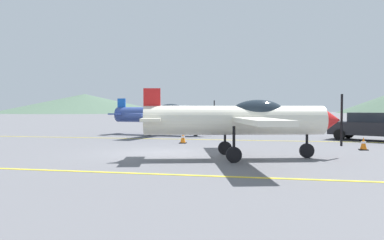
{
  "coord_description": "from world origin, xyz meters",
  "views": [
    {
      "loc": [
        4.25,
        -14.42,
        1.85
      ],
      "look_at": [
        0.24,
        6.0,
        1.2
      ],
      "focal_mm": 34.38,
      "sensor_mm": 36.0,
      "label": 1
    }
  ],
  "objects_px": {
    "airplane_near": "(242,119)",
    "traffic_cone_side": "(183,138)",
    "car_sedan": "(370,126)",
    "traffic_cone_front": "(364,144)",
    "airplane_mid": "(163,114)"
  },
  "relations": [
    {
      "from": "airplane_near",
      "to": "traffic_cone_side",
      "type": "height_order",
      "value": "airplane_near"
    },
    {
      "from": "airplane_near",
      "to": "traffic_cone_side",
      "type": "relative_size",
      "value": 14.56
    },
    {
      "from": "traffic_cone_front",
      "to": "traffic_cone_side",
      "type": "xyz_separation_m",
      "value": [
        -8.59,
        1.58,
        0.0
      ]
    },
    {
      "from": "airplane_near",
      "to": "traffic_cone_front",
      "type": "height_order",
      "value": "airplane_near"
    },
    {
      "from": "airplane_mid",
      "to": "traffic_cone_side",
      "type": "bearing_deg",
      "value": -64.62
    },
    {
      "from": "airplane_near",
      "to": "traffic_cone_front",
      "type": "bearing_deg",
      "value": 36.53
    },
    {
      "from": "airplane_near",
      "to": "airplane_mid",
      "type": "bearing_deg",
      "value": 118.96
    },
    {
      "from": "car_sedan",
      "to": "airplane_near",
      "type": "bearing_deg",
      "value": -126.84
    },
    {
      "from": "airplane_mid",
      "to": "traffic_cone_front",
      "type": "relative_size",
      "value": 14.66
    },
    {
      "from": "car_sedan",
      "to": "traffic_cone_side",
      "type": "relative_size",
      "value": 7.87
    },
    {
      "from": "airplane_near",
      "to": "airplane_mid",
      "type": "height_order",
      "value": "same"
    },
    {
      "from": "airplane_mid",
      "to": "traffic_cone_side",
      "type": "height_order",
      "value": "airplane_mid"
    },
    {
      "from": "airplane_mid",
      "to": "traffic_cone_front",
      "type": "height_order",
      "value": "airplane_mid"
    },
    {
      "from": "traffic_cone_side",
      "to": "airplane_near",
      "type": "bearing_deg",
      "value": -57.5
    },
    {
      "from": "car_sedan",
      "to": "traffic_cone_front",
      "type": "height_order",
      "value": "car_sedan"
    }
  ]
}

